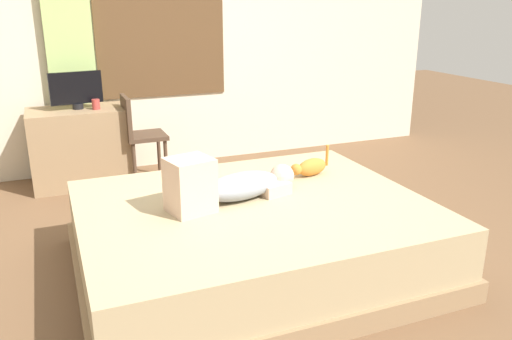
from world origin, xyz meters
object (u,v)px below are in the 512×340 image
(cup, at_px, (96,104))
(chair_by_desk, at_px, (138,132))
(cat, at_px, (310,167))
(tv_monitor, at_px, (76,90))
(bed, at_px, (253,236))
(desk, at_px, (80,147))
(person_lying, at_px, (229,185))

(cup, bearing_deg, chair_by_desk, -13.78)
(cat, height_order, tv_monitor, tv_monitor)
(cat, distance_m, cup, 2.25)
(bed, bearing_deg, cat, 30.21)
(bed, relative_size, cat, 6.41)
(cup, bearing_deg, desk, 155.20)
(person_lying, height_order, cat, person_lying)
(cat, relative_size, desk, 0.39)
(tv_monitor, bearing_deg, person_lying, -70.51)
(cat, xyz_separation_m, cup, (-1.33, 1.80, 0.25))
(person_lying, bearing_deg, chair_by_desk, 97.00)
(cat, distance_m, tv_monitor, 2.43)
(tv_monitor, bearing_deg, desk, 180.00)
(person_lying, xyz_separation_m, cat, (0.73, 0.26, -0.05))
(person_lying, xyz_separation_m, desk, (-0.78, 2.14, -0.22))
(bed, relative_size, chair_by_desk, 2.62)
(chair_by_desk, bearing_deg, person_lying, -83.00)
(bed, bearing_deg, desk, 112.35)
(tv_monitor, bearing_deg, bed, -68.14)
(tv_monitor, bearing_deg, cat, -51.65)
(person_lying, height_order, tv_monitor, tv_monitor)
(desk, xyz_separation_m, cup, (0.18, -0.08, 0.42))
(bed, xyz_separation_m, tv_monitor, (-0.89, 2.23, 0.69))
(cup, height_order, chair_by_desk, chair_by_desk)
(person_lying, distance_m, cup, 2.15)
(chair_by_desk, bearing_deg, tv_monitor, 161.67)
(cat, xyz_separation_m, chair_by_desk, (-0.97, 1.71, -0.03))
(cup, bearing_deg, cat, -53.51)
(person_lying, relative_size, tv_monitor, 1.96)
(tv_monitor, relative_size, cup, 5.02)
(bed, bearing_deg, tv_monitor, 111.86)
(bed, xyz_separation_m, cup, (-0.74, 2.14, 0.55))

